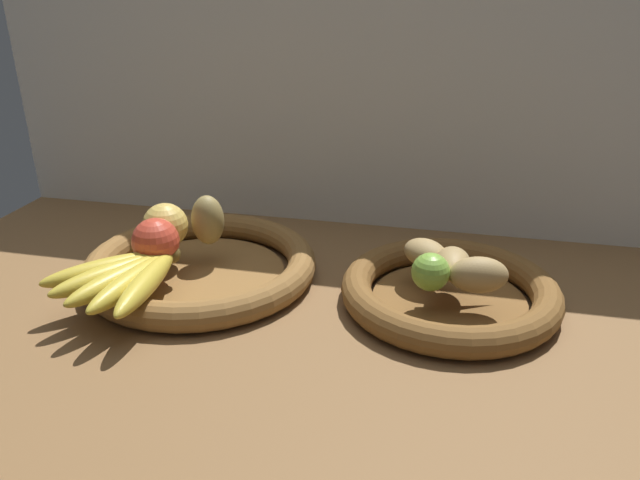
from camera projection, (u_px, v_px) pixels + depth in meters
The scene contains 13 objects.
ground_plane at pixel (327, 301), 93.83cm from camera, with size 140.00×90.00×3.00cm, color brown.
back_wall at pixel (363, 79), 108.87cm from camera, with size 140.00×3.00×55.00cm.
fruit_bowl_left at pixel (201, 266), 97.19cm from camera, with size 36.86×36.86×4.43cm.
fruit_bowl_right at pixel (450, 292), 89.31cm from camera, with size 31.98×31.98×4.43cm.
apple_red_front at pixel (156, 241), 91.31cm from camera, with size 7.12×7.12×7.12cm, color #CC422D.
apple_golden_left at pixel (165, 225), 96.87cm from camera, with size 7.21×7.21×7.21cm, color #DBB756.
pear_brown at pixel (208, 220), 97.64cm from camera, with size 5.27×5.20×8.22cm, color olive.
banana_bunch_front at pixel (125, 276), 85.11cm from camera, with size 17.43×20.15×3.23cm.
potato_small at pixel (478, 275), 83.39cm from camera, with size 8.15×4.76×5.13cm, color #A38451.
potato_oblong at pixel (425, 253), 91.13cm from camera, with size 7.21×5.23×4.07cm, color #A38451.
potato_large at pixel (452, 264), 87.47cm from camera, with size 7.97×5.25×4.30cm, color #A38451.
lime_near at pixel (431, 272), 83.97cm from camera, with size 5.36×5.36×5.36cm, color #7AAD3D.
chili_pepper at pixel (464, 274), 86.77cm from camera, with size 2.38×2.38×11.50cm, color red.
Camera 1 is at (17.07, -80.20, 45.10)cm, focal length 34.17 mm.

